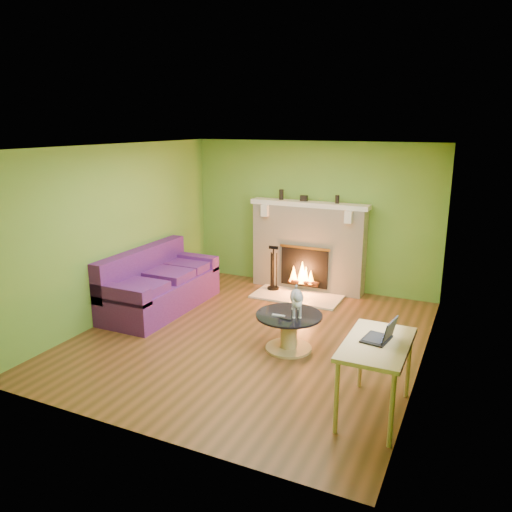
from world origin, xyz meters
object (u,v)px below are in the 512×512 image
(sofa, at_px, (158,286))
(desk, at_px, (377,351))
(cat, at_px, (297,300))
(coffee_table, at_px, (289,329))

(sofa, relative_size, desk, 1.99)
(cat, bearing_deg, desk, -64.33)
(sofa, relative_size, cat, 3.49)
(desk, xyz_separation_m, cat, (-1.26, 1.09, -0.02))
(coffee_table, xyz_separation_m, cat, (0.08, 0.05, 0.40))
(sofa, xyz_separation_m, desk, (3.81, -1.58, 0.33))
(coffee_table, xyz_separation_m, desk, (1.34, -1.04, 0.41))
(coffee_table, height_order, cat, cat)
(sofa, height_order, coffee_table, sofa)
(desk, distance_m, cat, 1.66)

